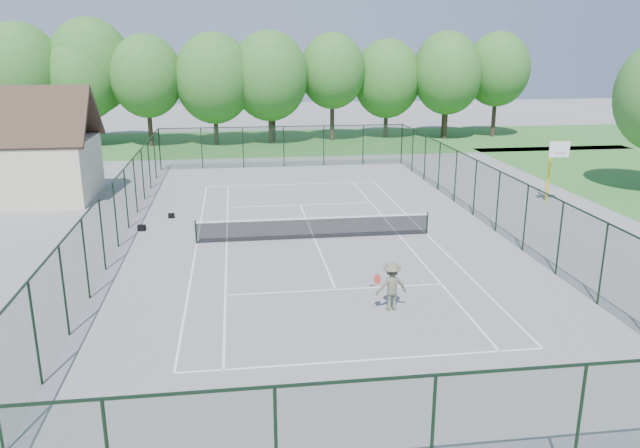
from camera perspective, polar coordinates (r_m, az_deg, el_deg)
The scene contains 11 objects.
ground at distance 29.55m, azimuth -0.52°, elevation -1.34°, with size 140.00×140.00×0.00m, color gray.
grass_far at distance 58.73m, azimuth -4.25°, elevation 7.48°, with size 80.00×16.00×0.01m, color #3C8131.
court_lines at distance 29.54m, azimuth -0.52°, elevation -1.34°, with size 11.05×23.85×0.01m.
tennis_net at distance 29.38m, azimuth -0.53°, elevation -0.27°, with size 11.08×0.08×1.10m.
fence_enclosure at distance 29.11m, azimuth -0.53°, elevation 1.58°, with size 18.05×36.05×3.02m.
utility_building at distance 40.36m, azimuth -25.82°, elevation 6.37°, with size 8.60×6.27×6.63m.
tree_line_far at distance 58.12m, azimuth -4.37°, elevation 13.32°, with size 39.40×6.40×9.70m.
basketball_goal at distance 37.95m, azimuth 20.67°, elevation 5.56°, with size 1.20×1.43×3.65m.
sports_bag_a at distance 31.96m, azimuth -15.99°, elevation -0.34°, with size 0.37×0.22×0.30m, color black.
sports_bag_b at distance 33.90m, azimuth -13.44°, elevation 0.75°, with size 0.33×0.20×0.25m, color black.
tennis_player at distance 21.73m, azimuth 6.55°, elevation -5.65°, with size 2.16×0.90×1.73m.
Camera 1 is at (-3.53, -27.94, 8.94)m, focal length 35.00 mm.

